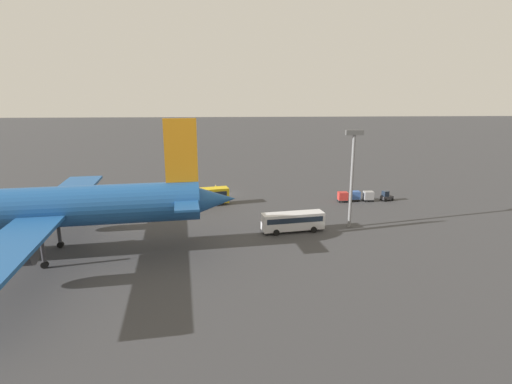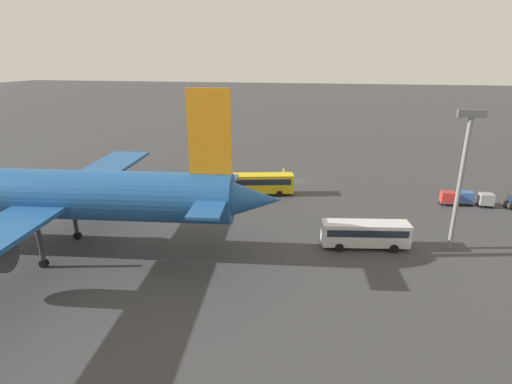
{
  "view_description": "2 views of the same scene",
  "coord_description": "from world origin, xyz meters",
  "px_view_note": "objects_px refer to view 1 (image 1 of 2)",
  "views": [
    {
      "loc": [
        -1.65,
        86.57,
        21.65
      ],
      "look_at": [
        -6.14,
        16.05,
        4.19
      ],
      "focal_mm": 28.0,
      "sensor_mm": 36.0,
      "label": 1
    },
    {
      "loc": [
        -7.51,
        70.36,
        21.18
      ],
      "look_at": [
        2.95,
        19.51,
        3.74
      ],
      "focal_mm": 28.0,
      "sensor_mm": 36.0,
      "label": 2
    }
  ],
  "objects_px": {
    "shuttle_bus_near": "(198,196)",
    "cargo_cart_grey": "(368,196)",
    "worker_person": "(216,189)",
    "cargo_cart_blue": "(355,195)",
    "shuttle_bus_far": "(293,220)",
    "cargo_cart_red": "(343,196)",
    "baggage_tug": "(386,196)",
    "airplane": "(34,209)"
  },
  "relations": [
    {
      "from": "shuttle_bus_far",
      "to": "baggage_tug",
      "type": "xyz_separation_m",
      "value": [
        -22.34,
        -17.74,
        -0.93
      ]
    },
    {
      "from": "cargo_cart_blue",
      "to": "cargo_cart_red",
      "type": "height_order",
      "value": "same"
    },
    {
      "from": "shuttle_bus_far",
      "to": "baggage_tug",
      "type": "distance_m",
      "value": 28.54
    },
    {
      "from": "shuttle_bus_far",
      "to": "cargo_cart_grey",
      "type": "bearing_deg",
      "value": -145.81
    },
    {
      "from": "airplane",
      "to": "baggage_tug",
      "type": "distance_m",
      "value": 63.99
    },
    {
      "from": "cargo_cart_grey",
      "to": "cargo_cart_red",
      "type": "relative_size",
      "value": 1.0
    },
    {
      "from": "shuttle_bus_near",
      "to": "cargo_cart_red",
      "type": "xyz_separation_m",
      "value": [
        -29.46,
        -1.07,
        -0.83
      ]
    },
    {
      "from": "shuttle_bus_far",
      "to": "cargo_cart_grey",
      "type": "xyz_separation_m",
      "value": [
        -18.47,
        -17.56,
        -0.68
      ]
    },
    {
      "from": "shuttle_bus_near",
      "to": "shuttle_bus_far",
      "type": "bearing_deg",
      "value": 121.35
    },
    {
      "from": "baggage_tug",
      "to": "cargo_cart_red",
      "type": "distance_m",
      "value": 9.32
    },
    {
      "from": "shuttle_bus_near",
      "to": "cargo_cart_blue",
      "type": "bearing_deg",
      "value": 169.05
    },
    {
      "from": "cargo_cart_red",
      "to": "shuttle_bus_far",
      "type": "bearing_deg",
      "value": 53.08
    },
    {
      "from": "shuttle_bus_near",
      "to": "shuttle_bus_far",
      "type": "xyz_separation_m",
      "value": [
        -16.43,
        16.27,
        -0.15
      ]
    },
    {
      "from": "shuttle_bus_near",
      "to": "baggage_tug",
      "type": "height_order",
      "value": "shuttle_bus_near"
    },
    {
      "from": "cargo_cart_grey",
      "to": "cargo_cart_blue",
      "type": "bearing_deg",
      "value": -7.95
    },
    {
      "from": "cargo_cart_red",
      "to": "shuttle_bus_near",
      "type": "bearing_deg",
      "value": 2.08
    },
    {
      "from": "airplane",
      "to": "worker_person",
      "type": "distance_m",
      "value": 42.47
    },
    {
      "from": "shuttle_bus_far",
      "to": "cargo_cart_red",
      "type": "relative_size",
      "value": 5.0
    },
    {
      "from": "shuttle_bus_far",
      "to": "cargo_cart_grey",
      "type": "relative_size",
      "value": 5.0
    },
    {
      "from": "cargo_cart_blue",
      "to": "shuttle_bus_near",
      "type": "bearing_deg",
      "value": 2.97
    },
    {
      "from": "shuttle_bus_near",
      "to": "cargo_cart_grey",
      "type": "relative_size",
      "value": 6.05
    },
    {
      "from": "cargo_cart_red",
      "to": "airplane",
      "type": "bearing_deg",
      "value": 27.92
    },
    {
      "from": "shuttle_bus_near",
      "to": "cargo_cart_grey",
      "type": "bearing_deg",
      "value": 168.19
    },
    {
      "from": "shuttle_bus_far",
      "to": "baggage_tug",
      "type": "relative_size",
      "value": 3.89
    },
    {
      "from": "airplane",
      "to": "shuttle_bus_far",
      "type": "relative_size",
      "value": 5.23
    },
    {
      "from": "airplane",
      "to": "cargo_cart_blue",
      "type": "distance_m",
      "value": 58.15
    },
    {
      "from": "shuttle_bus_near",
      "to": "cargo_cart_blue",
      "type": "distance_m",
      "value": 32.24
    },
    {
      "from": "cargo_cart_blue",
      "to": "cargo_cart_red",
      "type": "bearing_deg",
      "value": 12.45
    },
    {
      "from": "cargo_cart_blue",
      "to": "cargo_cart_red",
      "type": "distance_m",
      "value": 2.79
    },
    {
      "from": "shuttle_bus_far",
      "to": "worker_person",
      "type": "bearing_deg",
      "value": -73.2
    },
    {
      "from": "shuttle_bus_near",
      "to": "cargo_cart_blue",
      "type": "relative_size",
      "value": 6.05
    },
    {
      "from": "airplane",
      "to": "cargo_cart_red",
      "type": "relative_size",
      "value": 26.19
    },
    {
      "from": "cargo_cart_red",
      "to": "cargo_cart_grey",
      "type": "bearing_deg",
      "value": -177.68
    },
    {
      "from": "worker_person",
      "to": "cargo_cart_blue",
      "type": "height_order",
      "value": "cargo_cart_blue"
    },
    {
      "from": "shuttle_bus_near",
      "to": "cargo_cart_grey",
      "type": "distance_m",
      "value": 34.94
    },
    {
      "from": "airplane",
      "to": "cargo_cart_grey",
      "type": "xyz_separation_m",
      "value": [
        -54.2,
        -26.05,
        -5.75
      ]
    },
    {
      "from": "worker_person",
      "to": "cargo_cart_blue",
      "type": "xyz_separation_m",
      "value": [
        -29.05,
        9.12,
        0.32
      ]
    },
    {
      "from": "worker_person",
      "to": "cargo_cart_red",
      "type": "bearing_deg",
      "value": 159.73
    },
    {
      "from": "cargo_cart_grey",
      "to": "cargo_cart_red",
      "type": "distance_m",
      "value": 5.45
    },
    {
      "from": "worker_person",
      "to": "cargo_cart_grey",
      "type": "bearing_deg",
      "value": 163.35
    },
    {
      "from": "shuttle_bus_near",
      "to": "worker_person",
      "type": "bearing_deg",
      "value": -120.13
    },
    {
      "from": "cargo_cart_grey",
      "to": "airplane",
      "type": "bearing_deg",
      "value": 25.68
    }
  ]
}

